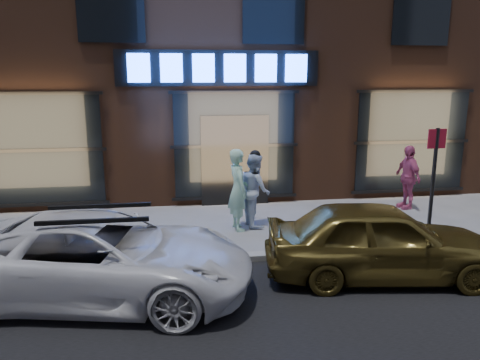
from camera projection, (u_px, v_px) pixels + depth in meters
The scene contains 9 objects.
ground at pixel (263, 259), 8.93m from camera, with size 90.00×90.00×0.00m, color slate.
curb at pixel (263, 256), 8.92m from camera, with size 60.00×0.25×0.12m, color gray.
storefront_building at pixel (218, 22), 15.49m from camera, with size 30.20×8.28×10.30m.
man_bowtie at pixel (238, 190), 10.47m from camera, with size 0.67×0.44×1.85m, color #B2EAC9.
man_cap at pixel (255, 190), 10.78m from camera, with size 0.82×0.64×1.70m, color white.
passerby at pixel (408, 177), 12.18m from camera, with size 0.98×0.41×1.67m, color #C95281.
white_suv at pixel (100, 257), 7.29m from camera, with size 2.21×4.79×1.33m, color silver.
gold_sedan at pixel (381, 240), 8.00m from camera, with size 1.59×3.95×1.35m, color brown.
sign_post at pixel (434, 176), 9.38m from camera, with size 0.39×0.08×2.42m.
Camera 1 is at (-1.68, -8.22, 3.46)m, focal length 35.00 mm.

